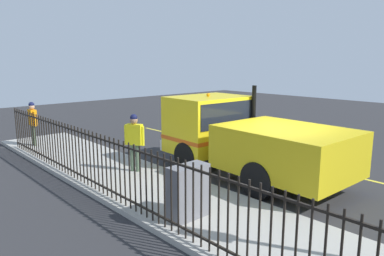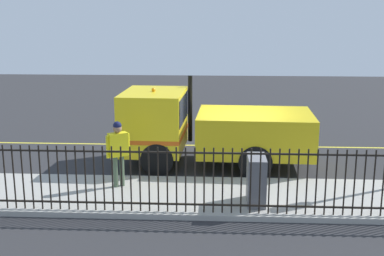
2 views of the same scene
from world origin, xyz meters
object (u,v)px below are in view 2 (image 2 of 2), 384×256
at_px(utility_cabinet, 256,180).
at_px(traffic_cone, 175,138).
at_px(work_truck, 199,126).
at_px(worker_standing, 118,147).

xyz_separation_m(utility_cabinet, traffic_cone, (-5.58, -2.43, -0.42)).
height_order(utility_cabinet, traffic_cone, utility_cabinet).
bearing_deg(utility_cabinet, work_truck, -156.44).
relative_size(work_truck, utility_cabinet, 5.19).
bearing_deg(traffic_cone, worker_standing, -13.14).
relative_size(work_truck, worker_standing, 3.41).
relative_size(worker_standing, utility_cabinet, 1.52).
bearing_deg(work_truck, traffic_cone, 25.79).
relative_size(utility_cabinet, traffic_cone, 1.99).
bearing_deg(work_truck, worker_standing, 142.51).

